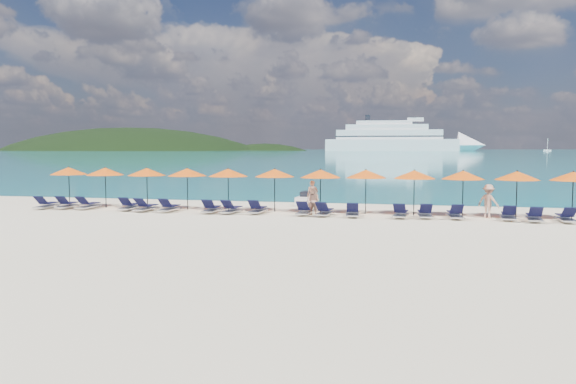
# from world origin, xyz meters

# --- Properties ---
(ground) EXTENTS (1400.00, 1400.00, 0.00)m
(ground) POSITION_xyz_m (0.00, 0.00, 0.00)
(ground) COLOR beige
(sea) EXTENTS (1600.00, 1300.00, 0.01)m
(sea) POSITION_xyz_m (0.00, 660.00, 0.01)
(sea) COLOR #1FA9B2
(sea) RESTS_ON ground
(headland_main) EXTENTS (374.00, 242.00, 126.50)m
(headland_main) POSITION_xyz_m (-300.00, 540.00, -38.00)
(headland_main) COLOR black
(headland_main) RESTS_ON ground
(headland_small) EXTENTS (162.00, 126.00, 85.50)m
(headland_small) POSITION_xyz_m (-150.00, 560.00, -35.00)
(headland_small) COLOR black
(headland_small) RESTS_ON ground
(cruise_ship) EXTENTS (146.21, 30.16, 40.44)m
(cruise_ship) POSITION_xyz_m (-1.75, 511.50, 10.52)
(cruise_ship) COLOR white
(cruise_ship) RESTS_ON ground
(sailboat_near) EXTENTS (6.01, 2.00, 11.01)m
(sailboat_near) POSITION_xyz_m (119.60, 502.59, 1.13)
(sailboat_near) COLOR white
(sailboat_near) RESTS_ON ground
(jetski) EXTENTS (0.94, 2.24, 0.78)m
(jetski) POSITION_xyz_m (-0.17, 8.63, 0.32)
(jetski) COLOR white
(jetski) RESTS_ON ground
(beachgoer_a) EXTENTS (0.61, 0.41, 1.62)m
(beachgoer_a) POSITION_xyz_m (0.75, 5.50, 0.81)
(beachgoer_a) COLOR tan
(beachgoer_a) RESTS_ON ground
(beachgoer_b) EXTENTS (0.81, 0.66, 1.45)m
(beachgoer_b) POSITION_xyz_m (1.11, 3.73, 0.73)
(beachgoer_b) COLOR tan
(beachgoer_b) RESTS_ON ground
(beachgoer_c) EXTENTS (1.13, 0.97, 1.60)m
(beachgoer_c) POSITION_xyz_m (9.39, 4.59, 0.80)
(beachgoer_c) COLOR tan
(beachgoer_c) RESTS_ON ground
(umbrella_0) EXTENTS (2.10, 2.10, 2.28)m
(umbrella_0) POSITION_xyz_m (-13.17, 4.98, 2.02)
(umbrella_0) COLOR black
(umbrella_0) RESTS_ON ground
(umbrella_1) EXTENTS (2.10, 2.10, 2.28)m
(umbrella_1) POSITION_xyz_m (-10.79, 4.81, 2.02)
(umbrella_1) COLOR black
(umbrella_1) RESTS_ON ground
(umbrella_2) EXTENTS (2.10, 2.10, 2.28)m
(umbrella_2) POSITION_xyz_m (-8.29, 4.81, 2.02)
(umbrella_2) COLOR black
(umbrella_2) RESTS_ON ground
(umbrella_3) EXTENTS (2.10, 2.10, 2.28)m
(umbrella_3) POSITION_xyz_m (-5.95, 4.85, 2.02)
(umbrella_3) COLOR black
(umbrella_3) RESTS_ON ground
(umbrella_4) EXTENTS (2.10, 2.10, 2.28)m
(umbrella_4) POSITION_xyz_m (-3.66, 4.88, 2.02)
(umbrella_4) COLOR black
(umbrella_4) RESTS_ON ground
(umbrella_5) EXTENTS (2.10, 2.10, 2.28)m
(umbrella_5) POSITION_xyz_m (-1.17, 5.03, 2.02)
(umbrella_5) COLOR black
(umbrella_5) RESTS_ON ground
(umbrella_6) EXTENTS (2.10, 2.10, 2.28)m
(umbrella_6) POSITION_xyz_m (1.28, 4.82, 2.02)
(umbrella_6) COLOR black
(umbrella_6) RESTS_ON ground
(umbrella_7) EXTENTS (2.10, 2.10, 2.28)m
(umbrella_7) POSITION_xyz_m (3.56, 5.09, 2.02)
(umbrella_7) COLOR black
(umbrella_7) RESTS_ON ground
(umbrella_8) EXTENTS (2.10, 2.10, 2.28)m
(umbrella_8) POSITION_xyz_m (5.94, 4.97, 2.02)
(umbrella_8) COLOR black
(umbrella_8) RESTS_ON ground
(umbrella_9) EXTENTS (2.10, 2.10, 2.28)m
(umbrella_9) POSITION_xyz_m (8.24, 4.91, 2.02)
(umbrella_9) COLOR black
(umbrella_9) RESTS_ON ground
(umbrella_10) EXTENTS (2.10, 2.10, 2.28)m
(umbrella_10) POSITION_xyz_m (10.67, 4.83, 2.02)
(umbrella_10) COLOR black
(umbrella_10) RESTS_ON ground
(umbrella_11) EXTENTS (2.10, 2.10, 2.28)m
(umbrella_11) POSITION_xyz_m (13.10, 4.80, 2.02)
(umbrella_11) COLOR black
(umbrella_11) RESTS_ON ground
(lounger_0) EXTENTS (0.73, 1.74, 0.66)m
(lounger_0) POSITION_xyz_m (-13.66, 3.56, 0.24)
(lounger_0) COLOR silver
(lounger_0) RESTS_ON ground
(lounger_1) EXTENTS (0.79, 1.76, 0.66)m
(lounger_1) POSITION_xyz_m (-12.57, 3.83, 0.24)
(lounger_1) COLOR silver
(lounger_1) RESTS_ON ground
(lounger_2) EXTENTS (0.65, 1.71, 0.66)m
(lounger_2) POSITION_xyz_m (-11.32, 3.87, 0.24)
(lounger_2) COLOR silver
(lounger_2) RESTS_ON ground
(lounger_3) EXTENTS (0.75, 1.74, 0.66)m
(lounger_3) POSITION_xyz_m (-8.86, 3.86, 0.24)
(lounger_3) COLOR silver
(lounger_3) RESTS_ON ground
(lounger_4) EXTENTS (0.76, 1.75, 0.66)m
(lounger_4) POSITION_xyz_m (-7.76, 3.60, 0.24)
(lounger_4) COLOR silver
(lounger_4) RESTS_ON ground
(lounger_5) EXTENTS (0.63, 1.70, 0.66)m
(lounger_5) POSITION_xyz_m (-6.47, 3.64, 0.24)
(lounger_5) COLOR silver
(lounger_5) RESTS_ON ground
(lounger_6) EXTENTS (0.69, 1.72, 0.66)m
(lounger_6) POSITION_xyz_m (-4.15, 3.62, 0.24)
(lounger_6) COLOR silver
(lounger_6) RESTS_ON ground
(lounger_7) EXTENTS (0.78, 1.75, 0.66)m
(lounger_7) POSITION_xyz_m (-3.07, 3.62, 0.24)
(lounger_7) COLOR silver
(lounger_7) RESTS_ON ground
(lounger_8) EXTENTS (0.66, 1.72, 0.66)m
(lounger_8) POSITION_xyz_m (-1.77, 3.85, 0.24)
(lounger_8) COLOR silver
(lounger_8) RESTS_ON ground
(lounger_9) EXTENTS (0.66, 1.71, 0.66)m
(lounger_9) POSITION_xyz_m (0.68, 3.75, 0.24)
(lounger_9) COLOR silver
(lounger_9) RESTS_ON ground
(lounger_10) EXTENTS (0.77, 1.75, 0.66)m
(lounger_10) POSITION_xyz_m (1.69, 3.60, 0.24)
(lounger_10) COLOR silver
(lounger_10) RESTS_ON ground
(lounger_11) EXTENTS (0.79, 1.75, 0.66)m
(lounger_11) POSITION_xyz_m (3.06, 3.55, 0.24)
(lounger_11) COLOR silver
(lounger_11) RESTS_ON ground
(lounger_12) EXTENTS (0.78, 1.75, 0.66)m
(lounger_12) POSITION_xyz_m (5.33, 3.67, 0.24)
(lounger_12) COLOR silver
(lounger_12) RESTS_ON ground
(lounger_13) EXTENTS (0.75, 1.74, 0.66)m
(lounger_13) POSITION_xyz_m (6.45, 3.85, 0.24)
(lounger_13) COLOR silver
(lounger_13) RESTS_ON ground
(lounger_14) EXTENTS (0.76, 1.74, 0.66)m
(lounger_14) POSITION_xyz_m (7.82, 3.88, 0.24)
(lounger_14) COLOR silver
(lounger_14) RESTS_ON ground
(lounger_15) EXTENTS (0.76, 1.75, 0.66)m
(lounger_15) POSITION_xyz_m (10.18, 3.87, 0.24)
(lounger_15) COLOR silver
(lounger_15) RESTS_ON ground
(lounger_16) EXTENTS (0.75, 1.74, 0.66)m
(lounger_16) POSITION_xyz_m (11.23, 3.56, 0.24)
(lounger_16) COLOR silver
(lounger_16) RESTS_ON ground
(lounger_17) EXTENTS (0.64, 1.71, 0.66)m
(lounger_17) POSITION_xyz_m (12.57, 3.67, 0.24)
(lounger_17) COLOR silver
(lounger_17) RESTS_ON ground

